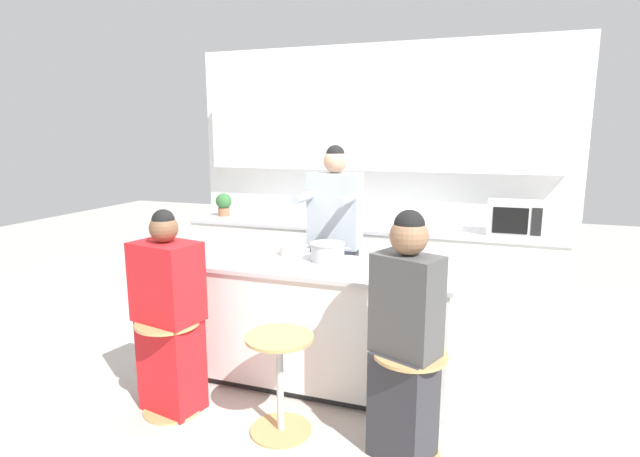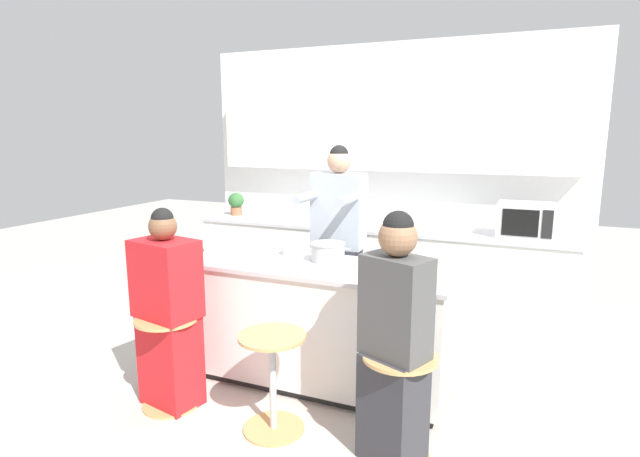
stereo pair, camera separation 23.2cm
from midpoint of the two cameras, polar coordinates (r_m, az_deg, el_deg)
The scene contains 16 objects.
ground_plane at distance 3.89m, azimuth -2.13°, elevation -17.03°, with size 16.00×16.00×0.00m, color #B2ADA3.
wall_back at distance 5.16m, azimuth 5.02°, elevation 7.71°, with size 3.90×0.22×2.70m.
back_counter at distance 5.02m, azimuth 3.90°, elevation -4.79°, with size 3.62×0.68×0.94m.
kitchen_island at distance 3.70m, azimuth -2.18°, elevation -10.80°, with size 1.95×0.69×0.90m.
bar_stool_leftmost at distance 3.55m, azimuth -18.65°, elevation -13.92°, with size 0.41×0.41×0.63m.
bar_stool_center at distance 3.18m, azimuth -6.77°, elevation -16.43°, with size 0.41×0.41×0.63m.
bar_stool_rightmost at distance 2.97m, azimuth 7.83°, elevation -18.46°, with size 0.41×0.41×0.63m.
person_cooking at distance 4.07m, azimuth 0.03°, elevation -2.83°, with size 0.42×0.55×1.73m.
person_wrapped_blanket at distance 3.47m, azimuth -18.74°, elevation -9.68°, with size 0.46×0.36×1.35m.
person_seated_near at distance 2.83m, azimuth 7.36°, elevation -13.17°, with size 0.41×0.37×1.43m.
cooking_pot at distance 3.64m, azimuth -0.95°, elevation -2.71°, with size 0.34×0.26×0.14m.
fruit_bowl at distance 3.86m, azimuth -5.00°, elevation -2.50°, with size 0.19×0.19×0.07m.
coffee_cup_near at distance 3.42m, azimuth 9.32°, elevation -4.18°, with size 0.10×0.07×0.09m.
coffee_cup_far at distance 3.16m, azimuth 9.85°, elevation -5.53°, with size 0.11×0.08×0.08m.
microwave at distance 4.67m, azimuth 20.06°, elevation 1.14°, with size 0.46×0.33×0.30m.
potted_plant at distance 5.52m, azimuth -12.13°, elevation 2.81°, with size 0.17×0.17×0.25m.
Camera 1 is at (1.15, -3.25, 1.82)m, focal length 28.00 mm.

